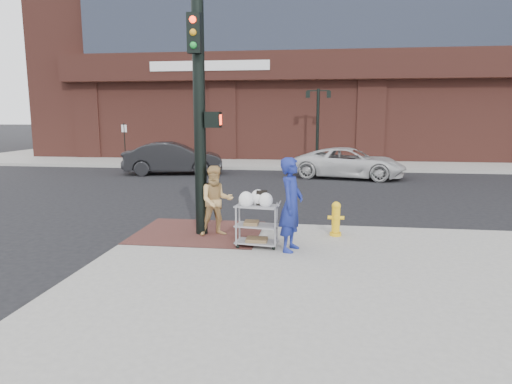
# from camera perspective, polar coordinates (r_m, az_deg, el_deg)

# --- Properties ---
(ground) EXTENTS (220.00, 220.00, 0.00)m
(ground) POSITION_cam_1_polar(r_m,az_deg,el_deg) (9.60, -5.04, -7.40)
(ground) COLOR black
(ground) RESTS_ON ground
(sidewalk_far) EXTENTS (65.00, 36.00, 0.15)m
(sidewalk_far) POSITION_cam_1_polar(r_m,az_deg,el_deg) (42.34, 22.13, 5.27)
(sidewalk_far) COLOR gray
(sidewalk_far) RESTS_ON ground
(brick_curb_ramp) EXTENTS (2.80, 2.40, 0.01)m
(brick_curb_ramp) POSITION_cam_1_polar(r_m,az_deg,el_deg) (10.54, -7.16, -5.00)
(brick_curb_ramp) COLOR #4E2925
(brick_curb_ramp) RESTS_ON sidewalk_near
(lamp_post) EXTENTS (1.32, 0.22, 4.00)m
(lamp_post) POSITION_cam_1_polar(r_m,az_deg,el_deg) (24.95, 7.73, 9.15)
(lamp_post) COLOR black
(lamp_post) RESTS_ON sidewalk_far
(parking_sign) EXTENTS (0.05, 0.05, 2.20)m
(parking_sign) POSITION_cam_1_polar(r_m,az_deg,el_deg) (26.22, -16.09, 5.89)
(parking_sign) COLOR black
(parking_sign) RESTS_ON sidewalk_far
(traffic_signal_pole) EXTENTS (0.61, 0.51, 5.00)m
(traffic_signal_pole) POSITION_cam_1_polar(r_m,az_deg,el_deg) (10.04, -6.99, 9.71)
(traffic_signal_pole) COLOR black
(traffic_signal_pole) RESTS_ON sidewalk_near
(woman_blue) EXTENTS (0.59, 0.76, 1.85)m
(woman_blue) POSITION_cam_1_polar(r_m,az_deg,el_deg) (8.93, 4.42, -1.58)
(woman_blue) COLOR navy
(woman_blue) RESTS_ON sidewalk_near
(pedestrian_tan) EXTENTS (0.93, 0.83, 1.56)m
(pedestrian_tan) POSITION_cam_1_polar(r_m,az_deg,el_deg) (10.09, -5.00, -1.12)
(pedestrian_tan) COLOR tan
(pedestrian_tan) RESTS_ON sidewalk_near
(sedan_dark) EXTENTS (4.85, 2.56, 1.52)m
(sedan_dark) POSITION_cam_1_polar(r_m,az_deg,el_deg) (22.06, -10.27, 4.19)
(sedan_dark) COLOR black
(sedan_dark) RESTS_ON ground
(minivan_white) EXTENTS (5.21, 3.17, 1.35)m
(minivan_white) POSITION_cam_1_polar(r_m,az_deg,el_deg) (20.79, 11.61, 3.58)
(minivan_white) COLOR silver
(minivan_white) RESTS_ON ground
(utility_cart) EXTENTS (0.90, 0.58, 1.16)m
(utility_cart) POSITION_cam_1_polar(r_m,az_deg,el_deg) (9.22, 0.11, -3.71)
(utility_cart) COLOR gray
(utility_cart) RESTS_ON sidewalk_near
(fire_hydrant) EXTENTS (0.36, 0.25, 0.77)m
(fire_hydrant) POSITION_cam_1_polar(r_m,az_deg,el_deg) (10.25, 9.95, -3.26)
(fire_hydrant) COLOR yellow
(fire_hydrant) RESTS_ON sidewalk_near
(newsbox_red) EXTENTS (0.55, 0.52, 1.04)m
(newsbox_red) POSITION_cam_1_polar(r_m,az_deg,el_deg) (25.54, -12.90, 4.63)
(newsbox_red) COLOR maroon
(newsbox_red) RESTS_ON sidewalk_far
(newsbox_yellow) EXTENTS (0.45, 0.42, 0.96)m
(newsbox_yellow) POSITION_cam_1_polar(r_m,az_deg,el_deg) (25.80, -13.52, 4.57)
(newsbox_yellow) COLOR gold
(newsbox_yellow) RESTS_ON sidewalk_far
(newsbox_blue) EXTENTS (0.58, 0.56, 1.11)m
(newsbox_blue) POSITION_cam_1_polar(r_m,az_deg,el_deg) (25.54, -11.59, 4.76)
(newsbox_blue) COLOR #1B4EB1
(newsbox_blue) RESTS_ON sidewalk_far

